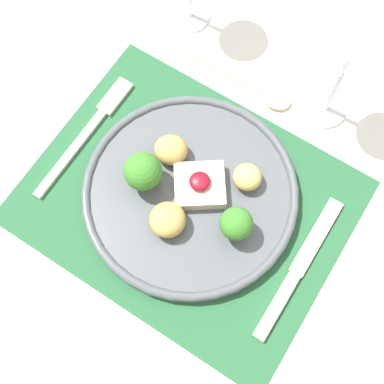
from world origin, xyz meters
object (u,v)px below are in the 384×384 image
at_px(knife, 294,276).
at_px(spoon, 257,88).
at_px(dinner_plate, 191,193).
at_px(fork, 91,128).
at_px(wine_glass_near, 349,59).

relative_size(knife, spoon, 1.09).
relative_size(dinner_plate, spoon, 1.49).
distance_m(dinner_plate, fork, 0.18).
distance_m(dinner_plate, wine_glass_near, 0.26).
height_order(dinner_plate, wine_glass_near, wine_glass_near).
relative_size(knife, wine_glass_near, 1.22).
bearing_deg(dinner_plate, spoon, 92.81).
xyz_separation_m(dinner_plate, fork, (-0.18, 0.01, -0.01)).
bearing_deg(spoon, wine_glass_near, 11.32).
height_order(fork, spoon, spoon).
xyz_separation_m(fork, knife, (0.35, -0.03, 0.00)).
bearing_deg(wine_glass_near, knife, -71.68).
height_order(knife, wine_glass_near, wine_glass_near).
height_order(knife, spoon, spoon).
xyz_separation_m(knife, wine_glass_near, (-0.08, 0.24, 0.12)).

